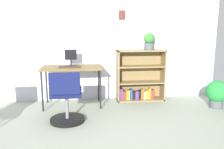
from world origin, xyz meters
name	(u,v)px	position (x,y,z in m)	size (l,w,h in m)	color
wall_back	(87,39)	(0.00, 2.15, 1.18)	(5.20, 0.12, 2.36)	silver
desk	(72,70)	(-0.28, 1.72, 0.66)	(1.05, 0.57, 0.71)	brown
monitor	(71,59)	(-0.30, 1.82, 0.85)	(0.21, 0.20, 0.29)	#262628
keyboard	(70,67)	(-0.31, 1.66, 0.72)	(0.37, 0.13, 0.02)	#36221C
office_chair	(66,101)	(-0.33, 0.94, 0.34)	(0.52, 0.55, 0.79)	black
bookshelf_low	(139,78)	(1.00, 1.96, 0.43)	(0.91, 0.30, 0.98)	olive
potted_plant_on_shelf	(149,41)	(1.16, 1.90, 1.14)	(0.21, 0.21, 0.32)	#474C51
potted_plant_floor	(217,93)	(2.24, 1.31, 0.27)	(0.39, 0.39, 0.49)	#474C51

